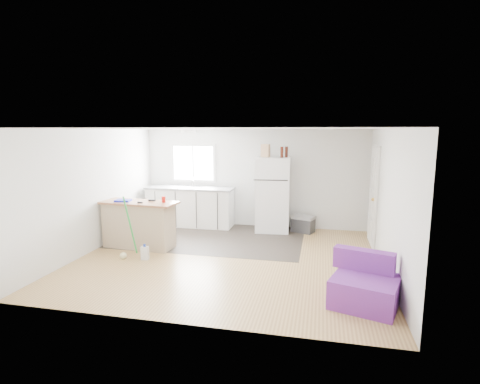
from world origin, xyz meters
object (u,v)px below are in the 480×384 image
object	(u,v)px
bottle_left	(282,152)
bottle_right	(286,152)
kitchen_cabinets	(190,206)
cardboard_box	(265,151)
refrigerator	(273,194)
cooler	(303,224)
mop	(125,246)
cleaner_jug	(145,253)
red_cup	(164,199)
blue_tray	(123,201)
purple_seat	(365,286)
peninsula	(139,224)

from	to	relation	value
bottle_left	bottle_right	xyz separation A→B (m)	(0.10, 0.11, 0.00)
kitchen_cabinets	cardboard_box	bearing A→B (deg)	-2.78
refrigerator	cardboard_box	xyz separation A→B (m)	(-0.18, -0.03, 1.03)
cooler	mop	distance (m)	4.07
mop	bottle_right	size ratio (longest dim) A/B	4.81
kitchen_cabinets	cleaner_jug	size ratio (longest dim) A/B	7.38
cardboard_box	red_cup	bearing A→B (deg)	-134.84
bottle_left	cardboard_box	bearing A→B (deg)	167.98
red_cup	bottle_left	size ratio (longest dim) A/B	0.48
mop	red_cup	world-z (taller)	mop
refrigerator	blue_tray	bearing A→B (deg)	-150.91
purple_seat	bottle_left	xyz separation A→B (m)	(-1.53, 3.43, 1.63)
cooler	cardboard_box	bearing A→B (deg)	-156.05
cleaner_jug	red_cup	size ratio (longest dim) A/B	2.47
peninsula	cardboard_box	world-z (taller)	cardboard_box
cooler	cleaner_jug	world-z (taller)	cooler
kitchen_cabinets	purple_seat	world-z (taller)	kitchen_cabinets
purple_seat	peninsula	bearing A→B (deg)	175.95
mop	cardboard_box	bearing A→B (deg)	62.35
cardboard_box	bottle_right	distance (m)	0.48
peninsula	cleaner_jug	size ratio (longest dim) A/B	5.36
cleaner_jug	mop	size ratio (longest dim) A/B	0.25
mop	bottle_left	size ratio (longest dim) A/B	4.81
kitchen_cabinets	red_cup	world-z (taller)	kitchen_cabinets
purple_seat	bottle_right	distance (m)	4.15
peninsula	purple_seat	size ratio (longest dim) A/B	1.53
cleaner_jug	blue_tray	bearing A→B (deg)	130.48
refrigerator	bottle_left	size ratio (longest dim) A/B	7.02
kitchen_cabinets	peninsula	bearing A→B (deg)	-102.75
bottle_left	bottle_right	bearing A→B (deg)	48.11
mop	cardboard_box	world-z (taller)	cardboard_box
purple_seat	cleaner_jug	xyz separation A→B (m)	(-3.78, 1.00, -0.12)
bottle_right	blue_tray	bearing A→B (deg)	-148.47
cardboard_box	cooler	bearing A→B (deg)	3.05
peninsula	refrigerator	world-z (taller)	refrigerator
purple_seat	bottle_left	bearing A→B (deg)	131.71
kitchen_cabinets	bottle_right	xyz separation A→B (m)	(2.38, -0.05, 1.38)
red_cup	cardboard_box	bearing A→B (deg)	45.16
cooler	bottle_left	bearing A→B (deg)	-145.01
cardboard_box	bottle_left	xyz separation A→B (m)	(0.39, -0.08, -0.02)
cleaner_jug	cardboard_box	distance (m)	3.60
red_cup	bottle_left	xyz separation A→B (m)	(2.16, 1.70, 0.87)
peninsula	bottle_right	distance (m)	3.64
refrigerator	bottle_right	size ratio (longest dim) A/B	7.02
mop	red_cup	distance (m)	1.17
kitchen_cabinets	red_cup	distance (m)	1.94
refrigerator	red_cup	size ratio (longest dim) A/B	14.63
peninsula	bottle_right	world-z (taller)	bottle_right
kitchen_cabinets	bottle_left	xyz separation A→B (m)	(2.28, -0.16, 1.38)
mop	red_cup	bearing A→B (deg)	71.56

